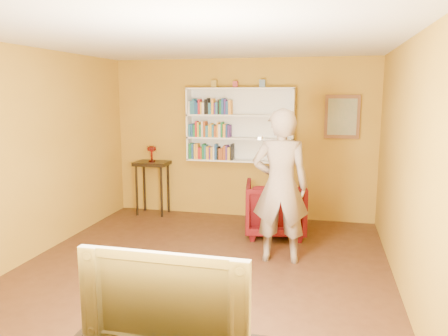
{
  "coord_description": "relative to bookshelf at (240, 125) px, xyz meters",
  "views": [
    {
      "loc": [
        1.42,
        -4.81,
        2.12
      ],
      "look_at": [
        0.11,
        0.75,
        1.14
      ],
      "focal_mm": 35.0,
      "sensor_mm": 36.0,
      "label": 1
    }
  ],
  "objects": [
    {
      "name": "ornament_centre",
      "position": [
        -0.08,
        -0.06,
        0.67
      ],
      "size": [
        0.08,
        0.08,
        0.11
      ],
      "primitive_type": "cube",
      "color": "#A6373B",
      "rests_on": "bookshelf"
    },
    {
      "name": "bookshelf",
      "position": [
        0.0,
        0.0,
        0.0
      ],
      "size": [
        1.8,
        0.29,
        1.23
      ],
      "color": "white",
      "rests_on": "room_shell"
    },
    {
      "name": "ornament_right",
      "position": [
        0.37,
        -0.06,
        0.68
      ],
      "size": [
        0.09,
        0.09,
        0.13
      ],
      "primitive_type": "cube",
      "color": "slate",
      "rests_on": "bookshelf"
    },
    {
      "name": "console_table",
      "position": [
        -1.55,
        -0.16,
        -0.82
      ],
      "size": [
        0.58,
        0.44,
        0.94
      ],
      "color": "black",
      "rests_on": "ground"
    },
    {
      "name": "books_row_lower",
      "position": [
        -0.49,
        -0.11,
        -0.46
      ],
      "size": [
        0.76,
        0.19,
        0.27
      ],
      "color": "#176839",
      "rests_on": "bookshelf"
    },
    {
      "name": "ruby_lustre",
      "position": [
        -1.55,
        -0.16,
        -0.45
      ],
      "size": [
        0.17,
        0.17,
        0.28
      ],
      "color": "maroon",
      "rests_on": "console_table"
    },
    {
      "name": "room_shell",
      "position": [
        0.0,
        -2.41,
        -0.58
      ],
      "size": [
        5.3,
        5.8,
        2.88
      ],
      "color": "#3F2414",
      "rests_on": "ground"
    },
    {
      "name": "books_row_upper",
      "position": [
        -0.49,
        -0.11,
        0.3
      ],
      "size": [
        0.73,
        0.19,
        0.27
      ],
      "color": "silver",
      "rests_on": "bookshelf"
    },
    {
      "name": "person",
      "position": [
        0.88,
        -1.86,
        -0.62
      ],
      "size": [
        0.75,
        0.53,
        1.94
      ],
      "primitive_type": "imported",
      "rotation": [
        0.0,
        0.0,
        3.23
      ],
      "color": "#7F6C5D",
      "rests_on": "ground"
    },
    {
      "name": "television",
      "position": [
        0.44,
        -4.66,
        -0.79
      ],
      "size": [
        1.15,
        0.16,
        0.66
      ],
      "primitive_type": "imported",
      "rotation": [
        0.0,
        0.0,
        -0.01
      ],
      "color": "black",
      "rests_on": "tv_cabinet"
    },
    {
      "name": "armchair",
      "position": [
        0.71,
        -0.82,
        -1.18
      ],
      "size": [
        1.0,
        1.02,
        0.82
      ],
      "primitive_type": "imported",
      "rotation": [
        0.0,
        0.0,
        3.29
      ],
      "color": "#41040B",
      "rests_on": "ground"
    },
    {
      "name": "game_remote",
      "position": [
        0.67,
        -2.18,
        0.01
      ],
      "size": [
        0.04,
        0.15,
        0.04
      ],
      "primitive_type": "cube",
      "color": "white",
      "rests_on": "person"
    },
    {
      "name": "books_row_middle",
      "position": [
        -0.51,
        -0.1,
        -0.09
      ],
      "size": [
        0.71,
        0.19,
        0.27
      ],
      "color": "teal",
      "rests_on": "bookshelf"
    },
    {
      "name": "ornament_left",
      "position": [
        -0.44,
        -0.06,
        0.68
      ],
      "size": [
        0.09,
        0.09,
        0.12
      ],
      "primitive_type": "cube",
      "color": "olive",
      "rests_on": "bookshelf"
    },
    {
      "name": "framed_painting",
      "position": [
        1.65,
        0.05,
        0.16
      ],
      "size": [
        0.55,
        0.05,
        0.7
      ],
      "color": "brown",
      "rests_on": "room_shell"
    }
  ]
}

